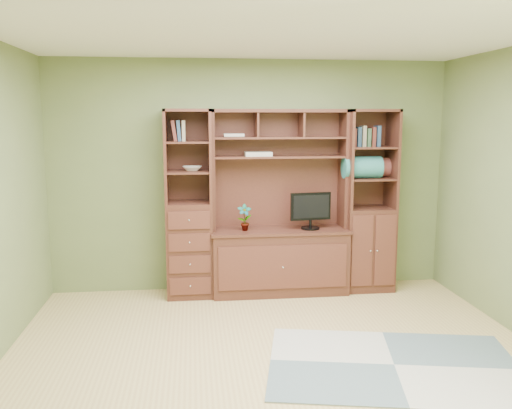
{
  "coord_description": "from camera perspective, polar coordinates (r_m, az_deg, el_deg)",
  "views": [
    {
      "loc": [
        -0.66,
        -4.1,
        1.96
      ],
      "look_at": [
        -0.03,
        1.2,
        1.1
      ],
      "focal_mm": 38.0,
      "sensor_mm": 36.0,
      "label": 1
    }
  ],
  "objects": [
    {
      "name": "monitor",
      "position": [
        6.02,
        5.78,
        0.05
      ],
      "size": [
        0.48,
        0.26,
        0.57
      ],
      "primitive_type": "cube",
      "rotation": [
        0.0,
        0.0,
        0.12
      ],
      "color": "black",
      "rests_on": "center_hutch"
    },
    {
      "name": "right_tower",
      "position": [
        6.27,
        11.75,
        0.38
      ],
      "size": [
        0.55,
        0.45,
        2.05
      ],
      "primitive_type": "cube",
      "color": "#452118",
      "rests_on": "ground"
    },
    {
      "name": "room",
      "position": [
        4.21,
        2.39,
        0.12
      ],
      "size": [
        4.6,
        4.1,
        2.64
      ],
      "color": "tan",
      "rests_on": "ground"
    },
    {
      "name": "rug",
      "position": [
        4.64,
        14.34,
        -16.08
      ],
      "size": [
        2.21,
        1.7,
        0.01
      ],
      "primitive_type": "cube",
      "rotation": [
        0.0,
        0.0,
        -0.21
      ],
      "color": "gray",
      "rests_on": "ground"
    },
    {
      "name": "orchid",
      "position": [
        5.93,
        -1.22,
        -1.38
      ],
      "size": [
        0.15,
        0.1,
        0.29
      ],
      "primitive_type": "imported",
      "color": "#985D33",
      "rests_on": "center_hutch"
    },
    {
      "name": "bowl",
      "position": [
        5.9,
        -6.74,
        3.79
      ],
      "size": [
        0.21,
        0.21,
        0.05
      ],
      "primitive_type": "imported",
      "color": "beige",
      "rests_on": "left_tower"
    },
    {
      "name": "blanket_red",
      "position": [
        6.32,
        12.18,
        3.85
      ],
      "size": [
        0.39,
        0.22,
        0.22
      ],
      "primitive_type": "cube",
      "color": "brown",
      "rests_on": "right_tower"
    },
    {
      "name": "blanket_teal",
      "position": [
        6.15,
        11.1,
        3.86
      ],
      "size": [
        0.42,
        0.24,
        0.24
      ],
      "primitive_type": "cube",
      "color": "#2B716F",
      "rests_on": "right_tower"
    },
    {
      "name": "magazines",
      "position": [
        5.99,
        0.22,
        5.35
      ],
      "size": [
        0.29,
        0.21,
        0.05
      ],
      "primitive_type": "cube",
      "color": "#B9AF9D",
      "rests_on": "center_hutch"
    },
    {
      "name": "center_hutch",
      "position": [
        5.99,
        2.53,
        0.16
      ],
      "size": [
        1.54,
        0.53,
        2.05
      ],
      "primitive_type": "cube",
      "color": "#452118",
      "rests_on": "ground"
    },
    {
      "name": "left_tower",
      "position": [
        5.95,
        -7.08,
        0.04
      ],
      "size": [
        0.5,
        0.45,
        2.05
      ],
      "primitive_type": "cube",
      "color": "#452118",
      "rests_on": "ground"
    }
  ]
}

